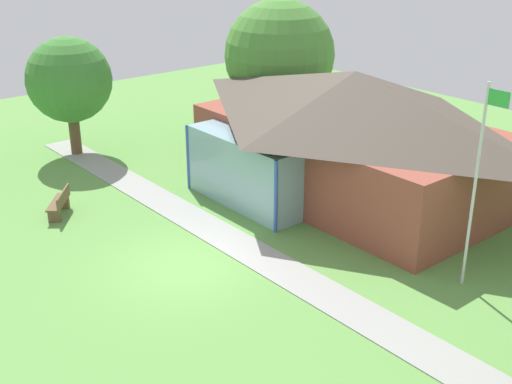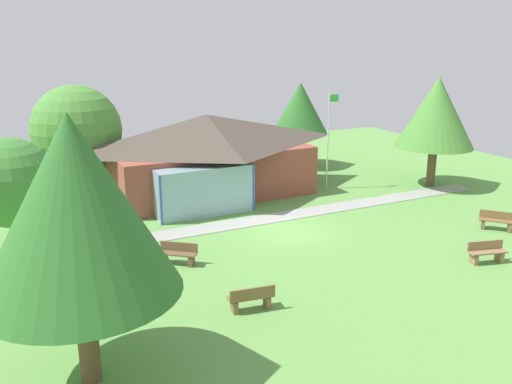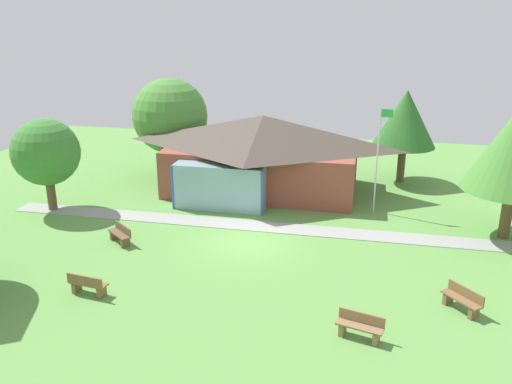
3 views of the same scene
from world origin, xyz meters
name	(u,v)px [view 1 (image 1 of 3)]	position (x,y,z in m)	size (l,w,h in m)	color
ground_plane	(190,265)	(0.00, 0.00, 0.00)	(44.00, 44.00, 0.00)	#609947
pavilion	(348,132)	(-0.93, 7.36, 2.28)	(11.65, 7.83, 4.40)	brown
footpath	(240,246)	(0.00, 1.83, 0.01)	(25.83, 1.30, 0.03)	#999993
flagpole	(477,178)	(5.57, 5.12, 3.06)	(0.64, 0.08, 5.54)	silver
bench_mid_left	(60,204)	(-5.62, -1.36, 0.40)	(1.45, 1.28, 0.84)	brown
tree_behind_pavilion_left	(279,55)	(-7.37, 9.84, 3.68)	(4.76, 4.76, 6.08)	brown
tree_west_hedge	(69,80)	(-11.05, 1.81, 3.11)	(3.44, 3.44, 4.85)	brown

